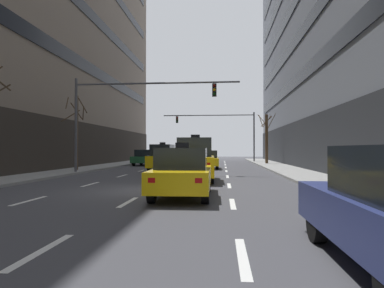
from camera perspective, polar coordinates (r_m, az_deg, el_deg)
The scene contains 39 objects.
ground_plane at distance 13.67m, azimuth -7.38°, elevation -7.88°, with size 120.00×120.00×0.00m, color #424247.
sidewalk_right at distance 14.26m, azimuth 26.07°, elevation -7.23°, with size 2.92×80.00×0.14m, color gray.
lane_stripe_l1_s3 at distance 12.09m, azimuth -26.10°, elevation -8.71°, with size 0.16×2.00×0.01m, color silver.
lane_stripe_l1_s4 at distance 16.54m, azimuth -17.01°, elevation -6.61°, with size 0.16×2.00×0.01m, color silver.
lane_stripe_l1_s5 at distance 21.24m, azimuth -11.88°, elevation -5.35°, with size 0.16×2.00×0.01m, color silver.
lane_stripe_l1_s6 at distance 26.05m, azimuth -8.64°, elevation -4.52°, with size 0.16×2.00×0.01m, color silver.
lane_stripe_l1_s7 at distance 30.92m, azimuth -6.42°, elevation -3.95°, with size 0.16×2.00×0.01m, color silver.
lane_stripe_l1_s8 at distance 35.82m, azimuth -4.80°, elevation -3.53°, with size 0.16×2.00×0.01m, color silver.
lane_stripe_l1_s9 at distance 40.75m, azimuth -3.58°, elevation -3.20°, with size 0.16×2.00×0.01m, color silver.
lane_stripe_l1_s10 at distance 45.70m, azimuth -2.62°, elevation -2.95°, with size 0.16×2.00×0.01m, color silver.
lane_stripe_l2_s2 at distance 6.24m, azimuth -24.28°, elevation -16.30°, with size 0.16×2.00×0.01m, color silver.
lane_stripe_l2_s3 at distance 10.79m, azimuth -10.90°, elevation -9.75°, with size 0.16×2.00×0.01m, color silver.
lane_stripe_l2_s4 at distance 15.61m, azimuth -5.77°, elevation -6.99°, with size 0.16×2.00×0.01m, color silver.
lane_stripe_l2_s5 at distance 20.52m, azimuth -3.10°, elevation -5.52°, with size 0.16×2.00×0.01m, color silver.
lane_stripe_l2_s6 at distance 25.47m, azimuth -1.47°, elevation -4.62°, with size 0.16×2.00×0.01m, color silver.
lane_stripe_l2_s7 at distance 30.43m, azimuth -0.37°, elevation -4.00°, with size 0.16×2.00×0.01m, color silver.
lane_stripe_l2_s8 at distance 35.40m, azimuth 0.41°, elevation -3.56°, with size 0.16×2.00×0.01m, color silver.
lane_stripe_l2_s9 at distance 40.38m, azimuth 1.01°, elevation -3.23°, with size 0.16×2.00×0.01m, color silver.
lane_stripe_l2_s10 at distance 45.37m, azimuth 1.47°, elevation -2.97°, with size 0.16×2.00×0.01m, color silver.
lane_stripe_l3_s2 at distance 5.51m, azimuth 8.65°, elevation -18.49°, with size 0.16×2.00×0.01m, color silver.
lane_stripe_l3_s3 at distance 10.38m, azimuth 6.96°, elevation -10.11°, with size 0.16×2.00×0.01m, color silver.
lane_stripe_l3_s4 at distance 15.33m, azimuth 6.38°, elevation -7.10°, with size 0.16×2.00×0.01m, color silver.
lane_stripe_l3_s5 at distance 20.31m, azimuth 6.09°, elevation -5.57°, with size 0.16×2.00×0.01m, color silver.
lane_stripe_l3_s6 at distance 25.30m, azimuth 5.91°, elevation -4.64°, with size 0.16×2.00×0.01m, color silver.
lane_stripe_l3_s7 at distance 30.29m, azimuth 5.80°, elevation -4.01°, with size 0.16×2.00×0.01m, color silver.
lane_stripe_l3_s8 at distance 35.28m, azimuth 5.71°, elevation -3.57°, with size 0.16×2.00×0.01m, color silver.
lane_stripe_l3_s9 at distance 40.28m, azimuth 5.65°, elevation -3.23°, with size 0.16×2.00×0.01m, color silver.
lane_stripe_l3_s10 at distance 45.27m, azimuth 5.60°, elevation -2.97°, with size 0.16×2.00×0.01m, color silver.
taxi_driving_0 at distance 25.61m, azimuth -5.06°, elevation -2.35°, with size 1.78×4.18×2.19m.
taxi_driving_1 at distance 17.31m, azimuth 0.58°, elevation -2.72°, with size 2.08×4.67×2.42m.
car_driving_2 at distance 34.16m, azimuth -8.10°, elevation -2.33°, with size 1.96×4.35×1.61m.
taxi_driving_3 at distance 28.14m, azimuth 2.77°, elevation -2.70°, with size 1.86×4.19×1.72m.
car_driving_4 at distance 41.61m, azimuth -5.77°, elevation -2.08°, with size 1.90×4.28×1.58m.
taxi_driving_5 at distance 11.60m, azimuth -1.62°, elevation -4.97°, with size 2.00×4.59×1.89m.
traffic_signal_0 at distance 22.79m, azimuth -11.04°, elevation 6.70°, with size 11.11×0.35×6.32m.
traffic_signal_1 at distance 42.24m, azimuth 5.49°, elevation 3.14°, with size 11.53×0.35×6.15m.
street_tree_1 at distance 36.55m, azimuth 12.65°, elevation 1.10°, with size 1.88×1.87×5.33m.
street_tree_2 at distance 25.79m, azimuth -19.21°, elevation 2.16°, with size 1.77×1.93×5.44m.
pedestrian_0 at distance 15.53m, azimuth 22.92°, elevation -3.23°, with size 0.26×0.52×1.53m.
Camera 1 is at (2.95, -13.24, 1.67)m, focal length 31.13 mm.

